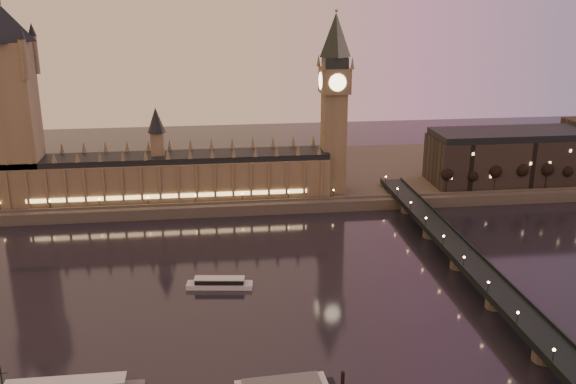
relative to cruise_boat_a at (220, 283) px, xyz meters
name	(u,v)px	position (x,y,z in m)	size (l,w,h in m)	color
ground	(259,299)	(15.37, -12.88, -1.95)	(700.00, 700.00, 0.00)	black
far_embankment	(283,176)	(45.37, 152.12, 1.05)	(560.00, 130.00, 6.00)	#423D35
palace_of_westminster	(170,171)	(-24.75, 108.11, 19.76)	(180.00, 26.62, 52.00)	brown
victoria_tower	(13,96)	(-104.63, 108.12, 63.84)	(31.68, 31.68, 118.00)	brown
big_ben	(334,93)	(69.36, 108.11, 62.00)	(17.68, 17.68, 104.00)	brown
westminster_bridge	(475,275)	(106.98, -12.88, 3.57)	(13.20, 260.00, 15.30)	black
city_block	(551,153)	(210.31, 118.05, 20.29)	(155.00, 45.00, 34.00)	black
bare_tree_0	(446,176)	(134.06, 96.12, 14.38)	(6.79, 6.79, 13.81)	black
bare_tree_1	(471,175)	(149.35, 96.12, 14.38)	(6.79, 6.79, 13.81)	black
bare_tree_2	(496,174)	(164.64, 96.12, 14.38)	(6.79, 6.79, 13.81)	black
bare_tree_3	(521,173)	(179.93, 96.12, 14.38)	(6.79, 6.79, 13.81)	black
bare_tree_4	(545,172)	(195.22, 96.12, 14.38)	(6.79, 6.79, 13.81)	black
bare_tree_5	(569,171)	(210.51, 96.12, 14.38)	(6.79, 6.79, 13.81)	black
cruise_boat_a	(220,283)	(0.00, 0.00, 0.00)	(28.20, 9.59, 4.42)	silver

